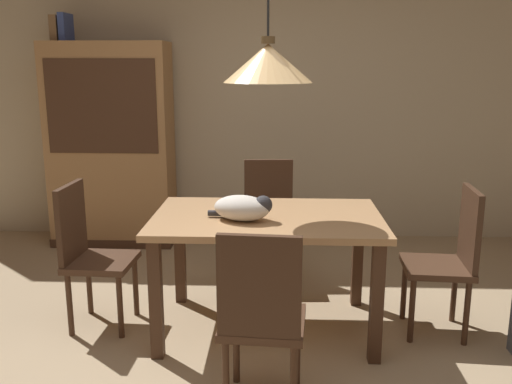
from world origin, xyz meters
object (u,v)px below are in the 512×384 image
Objects in this scene: chair_near_front at (262,314)px; pendant_lamp at (268,63)px; book_brown_thick at (58,29)px; book_blue_wide at (66,27)px; chair_far_back at (269,215)px; chair_left_side at (89,250)px; dining_table at (267,231)px; cat_sleeping at (244,208)px; chair_right_side at (450,255)px; hutch_bookcase at (112,149)px.

chair_near_front is 0.72× the size of pendant_lamp.
pendant_lamp is 5.42× the size of book_brown_thick.
book_blue_wide is at bearing 136.44° from pendant_lamp.
chair_far_back and chair_left_side have the same top height.
chair_far_back is 0.72× the size of pendant_lamp.
chair_near_front is 3.88× the size of book_blue_wide.
book_brown_thick reaches higher than dining_table.
chair_near_front is at bearing -90.41° from dining_table.
dining_table is at bearing 39.95° from cat_sleeping.
chair_left_side is at bearing 179.83° from dining_table.
pendant_lamp is (0.01, 0.88, 1.15)m from chair_near_front.
chair_right_side is 0.72× the size of pendant_lamp.
book_brown_thick is (-0.42, 0.00, 1.07)m from hutch_bookcase.
dining_table is 0.76× the size of hutch_bookcase.
pendant_lamp is at bearing -0.17° from chair_left_side.
chair_right_side is 3.88× the size of book_brown_thick.
chair_far_back is at bearing 90.33° from pendant_lamp.
chair_right_side is 2.31× the size of cat_sleeping.
book_brown_thick is at bearing 179.79° from hutch_bookcase.
dining_table is 0.89m from chair_near_front.
book_brown_thick is at bearing 155.75° from chair_far_back.
book_brown_thick is (-1.89, 1.73, 1.31)m from dining_table.
dining_table is 0.89m from chair_far_back.
chair_left_side is at bearing 141.85° from chair_near_front.
pendant_lamp is at bearing 89.59° from chair_near_front.
pendant_lamp is at bearing -42.40° from book_brown_thick.
chair_left_side is at bearing -142.09° from chair_far_back.
pendant_lamp reaches higher than chair_right_side.
chair_near_front is 3.88× the size of book_brown_thick.
cat_sleeping is at bearing -46.43° from book_brown_thick.
book_brown_thick reaches higher than chair_near_front.
chair_far_back is (-1.13, 0.88, 0.00)m from chair_right_side.
cat_sleeping is at bearing -140.05° from dining_table.
chair_far_back is 1.74m from hutch_bookcase.
cat_sleeping is at bearing -6.86° from chair_left_side.
chair_right_side is 3.88× the size of book_blue_wide.
cat_sleeping is (-1.27, -0.11, 0.32)m from chair_right_side.
book_brown_thick is at bearing 133.57° from cat_sleeping.
dining_table is 0.25m from cat_sleeping.
hutch_bookcase is at bearing 101.37° from chair_left_side.
chair_right_side is at bearing -0.28° from pendant_lamp.
chair_near_front is 0.84m from cat_sleeping.
pendant_lamp reaches higher than chair_left_side.
book_blue_wide reaches higher than cat_sleeping.
hutch_bookcase reaches higher than cat_sleeping.
chair_near_front reaches higher than dining_table.
pendant_lamp reaches higher than chair_far_back.
book_blue_wide is (-2.95, 1.73, 1.46)m from chair_right_side.
chair_right_side is 1.61m from pendant_lamp.
chair_near_front is at bearing -55.20° from book_blue_wide.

